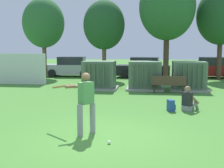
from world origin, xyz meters
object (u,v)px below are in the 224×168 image
transformer_west (99,75)px  seated_spectator (189,101)px  batter (85,100)px  parked_car_right_of_center (211,68)px  parked_car_left_of_center (143,68)px  transformer_mid_west (145,76)px  parked_car_leftmost (70,67)px  transformer_mid_east (189,76)px  park_bench (169,83)px  backpack (171,106)px  sports_ball (109,142)px

transformer_west → seated_spectator: bearing=-50.0°
batter → parked_car_right_of_center: size_ratio=0.40×
parked_car_left_of_center → parked_car_right_of_center: bearing=8.9°
transformer_mid_west → seated_spectator: bearing=-71.7°
seated_spectator → parked_car_leftmost: bearing=123.3°
parked_car_leftmost → parked_car_left_of_center: size_ratio=0.99×
batter → parked_car_left_of_center: 15.47m
transformer_mid_east → parked_car_right_of_center: 7.75m
batter → parked_car_left_of_center: (1.26, 15.42, -0.22)m
park_bench → parked_car_right_of_center: bearing=66.0°
seated_spectator → parked_car_left_of_center: 12.06m
seated_spectator → parked_car_right_of_center: 13.12m
parked_car_left_of_center → seated_spectator: bearing=-80.3°
transformer_mid_west → parked_car_left_of_center: same height
backpack → parked_car_leftmost: size_ratio=0.10×
park_bench → parked_car_left_of_center: bearing=101.3°
transformer_west → parked_car_leftmost: size_ratio=0.49×
batter → backpack: 4.30m
parked_car_leftmost → transformer_west: bearing=-62.5°
transformer_west → sports_ball: (1.90, -9.54, -0.74)m
park_bench → parked_car_leftmost: bearing=133.5°
parked_car_left_of_center → parked_car_right_of_center: 5.34m
batter → parked_car_right_of_center: bearing=68.1°
transformer_mid_east → seated_spectator: transformer_mid_east is taller
transformer_west → transformer_mid_east: same height
batter → transformer_mid_east: bearing=66.2°
seated_spectator → transformer_mid_west: bearing=108.3°
parked_car_left_of_center → park_bench: bearing=-78.7°
transformer_west → transformer_mid_west: 2.63m
transformer_mid_west → parked_car_leftmost: bearing=132.4°
backpack → transformer_mid_west: bearing=101.1°
transformer_mid_east → parked_car_left_of_center: bearing=112.5°
transformer_mid_east → park_bench: size_ratio=1.16×
transformer_west → batter: bearing=-82.8°
transformer_west → batter: 8.85m
parked_car_left_of_center → sports_ball: bearing=-91.7°
sports_ball → seated_spectator: size_ratio=0.09×
transformer_mid_west → park_bench: (1.27, -1.08, -0.25)m
sports_ball → parked_car_leftmost: size_ratio=0.02×
park_bench → sports_ball: size_ratio=20.19×
transformer_west → parked_car_left_of_center: same height
transformer_mid_west → seated_spectator: (1.77, -5.35, -0.41)m
parked_car_leftmost → parked_car_right_of_center: size_ratio=0.98×
parked_car_leftmost → parked_car_left_of_center: (5.98, -0.30, 0.00)m
batter → backpack: size_ratio=3.95×
transformer_west → seated_spectator: 6.85m
backpack → seated_spectator: bearing=16.6°
transformer_west → backpack: 6.61m
park_bench → sports_ball: (-1.99, -8.58, -0.49)m
park_bench → batter: size_ratio=1.04×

